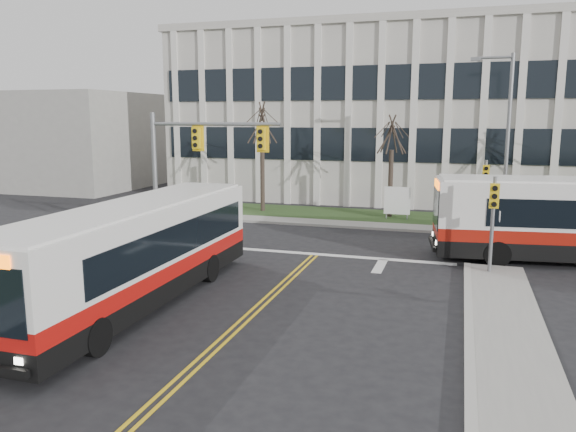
# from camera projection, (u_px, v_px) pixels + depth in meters

# --- Properties ---
(ground) EXTENTS (120.00, 120.00, 0.00)m
(ground) POSITION_uv_depth(u_px,v_px,m) (249.00, 316.00, 17.12)
(ground) COLOR black
(ground) RESTS_ON ground
(sidewalk_cross) EXTENTS (44.00, 1.60, 0.14)m
(sidewalk_cross) POSITION_uv_depth(u_px,v_px,m) (439.00, 230.00, 29.96)
(sidewalk_cross) COLOR #9E9B93
(sidewalk_cross) RESTS_ON ground
(building_lawn) EXTENTS (44.00, 5.00, 0.12)m
(building_lawn) POSITION_uv_depth(u_px,v_px,m) (441.00, 221.00, 32.59)
(building_lawn) COLOR #29461E
(building_lawn) RESTS_ON ground
(office_building) EXTENTS (40.00, 16.00, 12.00)m
(office_building) POSITION_uv_depth(u_px,v_px,m) (451.00, 117.00, 42.85)
(office_building) COLOR beige
(office_building) RESTS_ON ground
(building_annex) EXTENTS (12.00, 12.00, 8.00)m
(building_annex) POSITION_uv_depth(u_px,v_px,m) (76.00, 141.00, 48.44)
(building_annex) COLOR #9E9B93
(building_annex) RESTS_ON ground
(mast_arm_signal) EXTENTS (6.11, 0.38, 6.20)m
(mast_arm_signal) POSITION_uv_depth(u_px,v_px,m) (187.00, 157.00, 24.75)
(mast_arm_signal) COLOR slate
(mast_arm_signal) RESTS_ON ground
(signal_pole_near) EXTENTS (0.34, 0.39, 3.80)m
(signal_pole_near) POSITION_uv_depth(u_px,v_px,m) (493.00, 211.00, 21.09)
(signal_pole_near) COLOR slate
(signal_pole_near) RESTS_ON ground
(signal_pole_far) EXTENTS (0.34, 0.39, 3.80)m
(signal_pole_far) POSITION_uv_depth(u_px,v_px,m) (485.00, 185.00, 29.08)
(signal_pole_far) COLOR slate
(signal_pole_far) RESTS_ON ground
(streetlight) EXTENTS (2.15, 0.25, 9.20)m
(streetlight) POSITION_uv_depth(u_px,v_px,m) (505.00, 133.00, 29.13)
(streetlight) COLOR slate
(streetlight) RESTS_ON ground
(directory_sign) EXTENTS (1.50, 0.12, 2.00)m
(directory_sign) POSITION_uv_depth(u_px,v_px,m) (397.00, 201.00, 32.66)
(directory_sign) COLOR slate
(directory_sign) RESTS_ON ground
(tree_left) EXTENTS (1.80, 1.80, 7.70)m
(tree_left) POSITION_uv_depth(u_px,v_px,m) (262.00, 125.00, 34.84)
(tree_left) COLOR #42352B
(tree_left) RESTS_ON ground
(tree_mid) EXTENTS (1.80, 1.80, 6.82)m
(tree_mid) POSITION_uv_depth(u_px,v_px,m) (392.00, 136.00, 32.81)
(tree_mid) COLOR #42352B
(tree_mid) RESTS_ON ground
(bus_main) EXTENTS (2.68, 12.11, 3.23)m
(bus_main) POSITION_uv_depth(u_px,v_px,m) (135.00, 256.00, 17.95)
(bus_main) COLOR silver
(bus_main) RESTS_ON ground
(newspaper_box_blue) EXTENTS (0.54, 0.49, 0.95)m
(newspaper_box_blue) POSITION_uv_depth(u_px,v_px,m) (1.00, 275.00, 19.92)
(newspaper_box_blue) COLOR navy
(newspaper_box_blue) RESTS_ON ground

